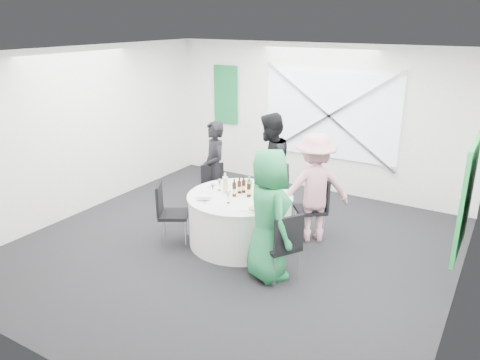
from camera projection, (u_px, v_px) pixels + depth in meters
The scene contains 50 objects.
floor at pixel (233, 247), 6.95m from camera, with size 6.00×6.00×0.00m, color black.
ceiling at pixel (232, 53), 6.02m from camera, with size 6.00×6.00×0.00m, color white.
wall_back at pixel (315, 119), 8.91m from camera, with size 6.00×6.00×0.00m, color white.
wall_front at pixel (51, 241), 4.06m from camera, with size 6.00×6.00×0.00m, color white.
wall_left at pixel (83, 131), 7.94m from camera, with size 6.00×6.00×0.00m, color white.
wall_right at pixel (469, 198), 5.03m from camera, with size 6.00×6.00×0.00m, color white.
window_panel at pixel (330, 115), 8.70m from camera, with size 2.60×0.03×1.60m, color white.
window_brace_a at pixel (329, 116), 8.67m from camera, with size 0.05×0.05×3.16m, color silver.
window_brace_b at pixel (329, 116), 8.67m from camera, with size 0.05×0.05×3.16m, color silver.
green_banner at pixel (226, 95), 9.74m from camera, with size 0.55×0.04×1.20m, color #146838.
green_sign at pixel (467, 196), 5.61m from camera, with size 0.05×1.20×1.40m, color #1A923D.
banquet_table at pixel (240, 219), 6.98m from camera, with size 1.56×1.56×0.76m.
chair_back at pixel (276, 194), 7.72m from camera, with size 0.40×0.41×0.81m.
chair_back_left at pixel (215, 187), 7.82m from camera, with size 0.58×0.58×0.92m.
chair_back_right at pixel (316, 204), 7.10m from camera, with size 0.61×0.61×0.95m.
chair_front_right at pixel (284, 242), 5.89m from camera, with size 0.60×0.59×0.95m.
chair_front_left at pixel (168, 209), 6.92m from camera, with size 0.59×0.58×0.94m.
person_man_back_left at pixel (214, 168), 7.92m from camera, with size 0.59×0.39×1.62m, color black.
person_man_back at pixel (270, 166), 7.81m from camera, with size 0.86×0.47×1.77m, color black.
person_woman_pink at pixel (314, 188), 6.95m from camera, with size 1.08×0.50×1.67m, color pink.
person_woman_green at pixel (268, 215), 5.92m from camera, with size 0.85×0.55×1.73m, color #227F48.
plate_back at pixel (265, 184), 7.29m from camera, with size 0.26×0.26×0.01m.
plate_back_left at pixel (228, 183), 7.36m from camera, with size 0.27×0.27×0.01m.
plate_back_right at pixel (279, 197), 6.76m from camera, with size 0.27×0.27×0.04m.
plate_front_right at pixel (255, 209), 6.33m from camera, with size 0.26×0.26×0.04m.
plate_front_left at pixel (205, 195), 6.84m from camera, with size 0.29×0.29×0.01m.
napkin at pixel (204, 197), 6.68m from camera, with size 0.18×0.12×0.05m, color white.
beer_bottle_a at pixel (239, 187), 6.92m from camera, with size 0.06×0.06×0.24m.
beer_bottle_b at pixel (244, 186), 6.95m from camera, with size 0.06×0.06×0.25m.
beer_bottle_c at pixel (249, 190), 6.78m from camera, with size 0.06×0.06×0.26m.
beer_bottle_d at pixel (234, 190), 6.79m from camera, with size 0.06×0.06×0.27m.
green_water_bottle at pixel (249, 188), 6.80m from camera, with size 0.08×0.08×0.30m.
clear_water_bottle at pixel (225, 185), 6.93m from camera, with size 0.08×0.08×0.31m.
wine_glass_a at pixel (265, 192), 6.65m from camera, with size 0.07×0.07×0.17m.
wine_glass_b at pixel (260, 193), 6.62m from camera, with size 0.07×0.07×0.17m.
wine_glass_c at pixel (219, 182), 7.02m from camera, with size 0.07×0.07×0.17m.
wine_glass_d at pixel (228, 195), 6.54m from camera, with size 0.07×0.07×0.17m.
wine_glass_e at pixel (263, 185), 6.90m from camera, with size 0.07×0.07×0.17m.
wine_glass_f at pixel (213, 187), 6.84m from camera, with size 0.07×0.07×0.17m.
wine_glass_g at pixel (267, 187), 6.84m from camera, with size 0.07×0.07×0.17m.
fork_a at pixel (244, 211), 6.32m from camera, with size 0.01×0.15×0.01m, color silver.
knife_a at pixel (267, 207), 6.44m from camera, with size 0.01×0.15×0.01m, color silver.
fork_b at pixel (279, 198), 6.74m from camera, with size 0.01×0.15×0.01m, color silver.
knife_b at pixel (275, 190), 7.06m from camera, with size 0.01×0.15×0.01m, color silver.
fork_c at pixel (202, 192), 6.98m from camera, with size 0.01×0.15×0.01m, color silver.
knife_c at pixel (205, 203), 6.58m from camera, with size 0.01×0.15×0.01m, color silver.
fork_d at pixel (266, 186), 7.24m from camera, with size 0.01×0.15×0.01m, color silver.
knife_d at pixel (250, 183), 7.38m from camera, with size 0.01×0.15×0.01m, color silver.
fork_e at pixel (232, 182), 7.39m from camera, with size 0.01×0.15×0.01m, color silver.
knife_e at pixel (213, 186), 7.23m from camera, with size 0.01×0.15×0.01m, color silver.
Camera 1 is at (3.29, -5.29, 3.24)m, focal length 35.00 mm.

